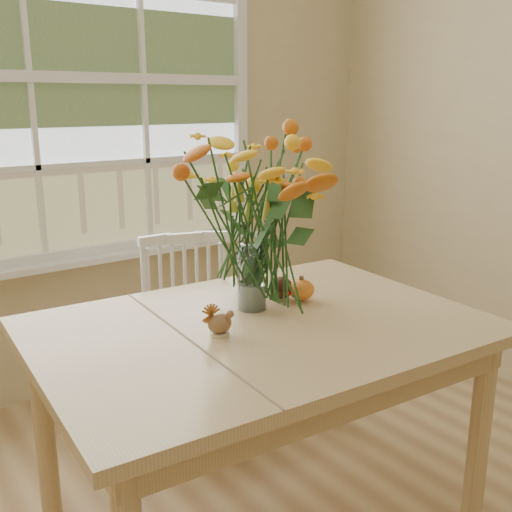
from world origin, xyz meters
TOP-DOWN VIEW (x-y plane):
  - wall_back at (0.00, 2.25)m, footprint 4.00×0.02m
  - window at (0.00, 2.21)m, footprint 2.42×0.12m
  - dining_table at (0.26, 0.86)m, footprint 1.47×1.10m
  - windsor_chair at (0.41, 1.57)m, footprint 0.50×0.49m
  - flower_vase at (0.32, 0.99)m, footprint 0.47×0.47m
  - pumpkin at (0.51, 0.95)m, footprint 0.10×0.10m
  - turkey_figurine at (0.10, 0.85)m, footprint 0.09×0.07m
  - dark_gourd at (0.46, 1.00)m, footprint 0.13×0.09m

SIDE VIEW (x-z plane):
  - windsor_chair at x=0.41m, z-range 0.06..0.92m
  - dining_table at x=0.26m, z-range 0.28..1.04m
  - pumpkin at x=0.51m, z-range 0.75..0.83m
  - turkey_figurine at x=0.10m, z-range 0.74..0.84m
  - dark_gourd at x=0.46m, z-range 0.75..0.83m
  - flower_vase at x=0.32m, z-range 0.81..1.37m
  - wall_back at x=0.00m, z-range 0.00..2.70m
  - window at x=0.00m, z-range 0.66..2.40m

